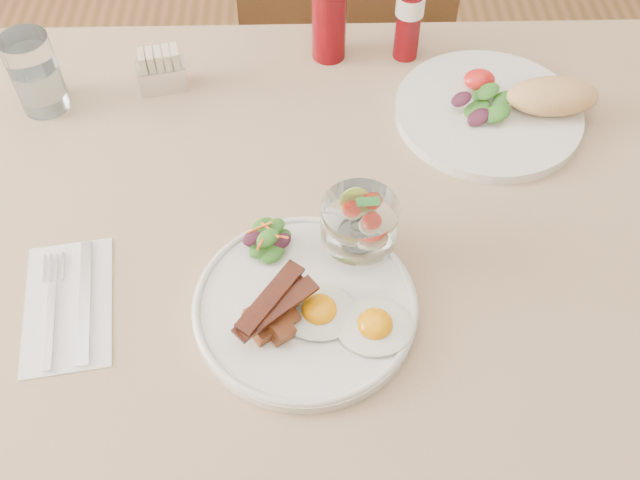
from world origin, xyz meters
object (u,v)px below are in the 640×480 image
ketchup_bottle (329,16)px  hot_sauce_bottle (409,15)px  main_plate (305,307)px  sugar_caddy (162,72)px  fruit_cup (360,222)px  second_plate (503,107)px  water_glass (37,77)px  chair_far (343,50)px  table (364,251)px

ketchup_bottle → hot_sauce_bottle: 0.13m
main_plate → sugar_caddy: (-0.22, 0.43, 0.02)m
fruit_cup → ketchup_bottle: 0.43m
second_plate → water_glass: size_ratio=2.50×
chair_far → sugar_caddy: chair_far is taller
table → hot_sauce_bottle: size_ratio=8.22×
ketchup_bottle → sugar_caddy: (-0.27, -0.08, -0.05)m
chair_far → fruit_cup: bearing=-91.4°
ketchup_bottle → hot_sauce_bottle: bearing=-1.2°
second_plate → hot_sauce_bottle: 0.22m
main_plate → second_plate: bearing=48.4°
table → sugar_caddy: size_ratio=15.82×
water_glass → fruit_cup: bearing=-33.0°
second_plate → hot_sauce_bottle: hot_sauce_bottle is taller
main_plate → sugar_caddy: size_ratio=3.33×
chair_far → water_glass: size_ratio=7.39×
chair_far → second_plate: (0.22, -0.47, 0.25)m
water_glass → hot_sauce_bottle: bearing=11.0°
main_plate → fruit_cup: 0.13m
main_plate → water_glass: size_ratio=2.22×
table → sugar_caddy: (-0.31, 0.28, 0.12)m
fruit_cup → sugar_caddy: size_ratio=1.18×
table → water_glass: 0.57m
chair_far → hot_sauce_bottle: (0.09, -0.32, 0.31)m
ketchup_bottle → second_plate: bearing=-30.9°
chair_far → ketchup_bottle: size_ratio=5.62×
main_plate → table: bearing=60.7°
table → sugar_caddy: 0.43m
second_plate → fruit_cup: bearing=-132.1°
ketchup_bottle → water_glass: ketchup_bottle is taller
fruit_cup → sugar_caddy: bearing=130.1°
main_plate → fruit_cup: bearing=50.1°
fruit_cup → hot_sauce_bottle: bearing=76.2°
main_plate → hot_sauce_bottle: bearing=71.0°
ketchup_bottle → chair_far: bearing=82.1°
ketchup_bottle → hot_sauce_bottle: (0.13, -0.00, 0.00)m
ketchup_bottle → sugar_caddy: size_ratio=1.97×
water_glass → chair_far: bearing=40.9°
second_plate → sugar_caddy: (-0.53, 0.08, 0.01)m
chair_far → table: bearing=-90.0°
main_plate → hot_sauce_bottle: hot_sauce_bottle is taller
main_plate → sugar_caddy: 0.49m
fruit_cup → hot_sauce_bottle: hot_sauce_bottle is taller
hot_sauce_bottle → sugar_caddy: (-0.40, -0.07, -0.05)m
chair_far → water_glass: chair_far is taller
second_plate → sugar_caddy: bearing=171.1°
main_plate → hot_sauce_bottle: (0.17, 0.51, 0.07)m
second_plate → water_glass: water_glass is taller
fruit_cup → sugar_caddy: (-0.29, 0.35, -0.04)m
sugar_caddy → water_glass: bearing=180.0°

